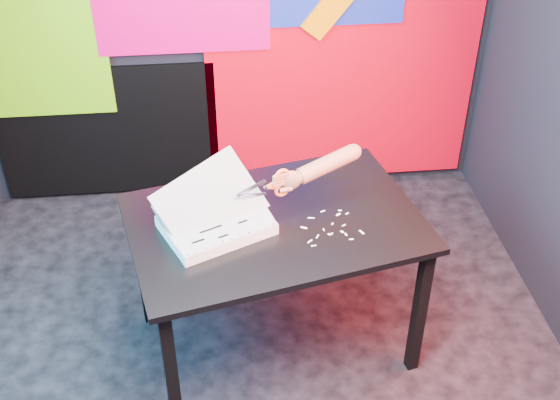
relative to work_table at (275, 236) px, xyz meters
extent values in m
cube|color=black|center=(-0.12, -0.13, -0.66)|extent=(3.00, 3.00, 0.01)
cube|color=#C80013|center=(0.53, 1.34, 0.19)|extent=(1.60, 0.02, 1.60)
cube|color=#64C00A|center=(-1.17, 1.33, 0.44)|extent=(0.75, 0.02, 1.00)
cube|color=black|center=(-0.87, 1.34, -0.21)|extent=(1.30, 0.02, 0.85)
cube|color=black|center=(-0.47, -0.47, -0.30)|extent=(0.06, 0.06, 0.72)
cube|color=black|center=(-0.62, 0.22, -0.30)|extent=(0.06, 0.06, 0.72)
cube|color=black|center=(0.62, -0.22, -0.30)|extent=(0.06, 0.06, 0.72)
cube|color=black|center=(0.47, 0.47, -0.30)|extent=(0.06, 0.06, 0.72)
cube|color=black|center=(0.00, 0.00, 0.07)|extent=(1.38, 1.07, 0.03)
cube|color=silver|center=(-0.25, -0.04, 0.11)|extent=(0.51, 0.46, 0.05)
cube|color=white|center=(-0.25, -0.04, 0.14)|extent=(0.51, 0.46, 0.00)
cube|color=white|center=(-0.25, -0.04, 0.14)|extent=(0.51, 0.44, 0.13)
cube|color=white|center=(-0.26, -0.03, 0.17)|extent=(0.51, 0.41, 0.22)
cube|color=white|center=(-0.27, -0.01, 0.21)|extent=(0.50, 0.36, 0.32)
cylinder|color=black|center=(-0.37, -0.25, 0.14)|extent=(0.01, 0.01, 0.00)
cylinder|color=black|center=(-0.33, -0.24, 0.14)|extent=(0.01, 0.01, 0.00)
cylinder|color=black|center=(-0.30, -0.22, 0.14)|extent=(0.01, 0.01, 0.00)
cylinder|color=black|center=(-0.26, -0.20, 0.14)|extent=(0.01, 0.01, 0.00)
cylinder|color=black|center=(-0.23, -0.19, 0.14)|extent=(0.01, 0.01, 0.00)
cylinder|color=black|center=(-0.19, -0.17, 0.14)|extent=(0.01, 0.01, 0.00)
cylinder|color=black|center=(-0.16, -0.16, 0.14)|extent=(0.01, 0.01, 0.00)
cylinder|color=black|center=(-0.12, -0.14, 0.14)|extent=(0.01, 0.01, 0.00)
cylinder|color=black|center=(-0.08, -0.12, 0.14)|extent=(0.01, 0.01, 0.00)
cylinder|color=black|center=(-0.05, -0.11, 0.14)|extent=(0.01, 0.01, 0.00)
cylinder|color=black|center=(-0.01, -0.09, 0.14)|extent=(0.01, 0.01, 0.00)
cylinder|color=black|center=(-0.49, 0.01, 0.14)|extent=(0.01, 0.01, 0.00)
cylinder|color=black|center=(-0.45, 0.03, 0.14)|extent=(0.01, 0.01, 0.00)
cylinder|color=black|center=(-0.42, 0.04, 0.14)|extent=(0.01, 0.01, 0.00)
cylinder|color=black|center=(-0.38, 0.06, 0.14)|extent=(0.01, 0.01, 0.00)
cylinder|color=black|center=(-0.34, 0.08, 0.14)|extent=(0.01, 0.01, 0.00)
cylinder|color=black|center=(-0.31, 0.09, 0.14)|extent=(0.01, 0.01, 0.00)
cylinder|color=black|center=(-0.27, 0.11, 0.14)|extent=(0.01, 0.01, 0.00)
cylinder|color=black|center=(-0.24, 0.12, 0.14)|extent=(0.01, 0.01, 0.00)
cylinder|color=black|center=(-0.20, 0.14, 0.14)|extent=(0.01, 0.01, 0.00)
cylinder|color=black|center=(-0.17, 0.16, 0.14)|extent=(0.01, 0.01, 0.00)
cylinder|color=black|center=(-0.13, 0.17, 0.14)|extent=(0.01, 0.01, 0.00)
cube|color=black|center=(-0.36, -0.03, 0.14)|extent=(0.08, 0.04, 0.00)
cube|color=black|center=(-0.24, 0.00, 0.14)|extent=(0.06, 0.03, 0.00)
cube|color=black|center=(-0.27, -0.10, 0.14)|extent=(0.10, 0.05, 0.00)
cube|color=black|center=(-0.14, -0.06, 0.14)|extent=(0.05, 0.03, 0.00)
cube|color=black|center=(-0.33, -0.17, 0.14)|extent=(0.06, 0.03, 0.00)
cube|color=black|center=(-0.24, 0.06, 0.14)|extent=(0.07, 0.04, 0.00)
cube|color=black|center=(-0.22, -0.15, 0.14)|extent=(0.05, 0.03, 0.00)
cube|color=#9697B4|center=(-0.10, 0.02, 0.25)|extent=(0.13, 0.05, 0.05)
cube|color=#9697B4|center=(-0.10, 0.02, 0.21)|extent=(0.13, 0.05, 0.05)
cylinder|color=#9697B4|center=(-0.03, 0.05, 0.23)|extent=(0.02, 0.02, 0.01)
cube|color=orange|center=(-0.01, 0.05, 0.22)|extent=(0.05, 0.03, 0.02)
cube|color=orange|center=(-0.01, 0.05, 0.24)|extent=(0.05, 0.03, 0.02)
torus|color=orange|center=(0.04, 0.07, 0.26)|extent=(0.07, 0.04, 0.07)
torus|color=orange|center=(0.04, 0.07, 0.19)|extent=(0.07, 0.04, 0.07)
ellipsoid|color=#936D4B|center=(0.08, 0.09, 0.23)|extent=(0.09, 0.05, 0.09)
cylinder|color=#936D4B|center=(0.04, 0.07, 0.22)|extent=(0.07, 0.04, 0.02)
cylinder|color=#936D4B|center=(0.04, 0.07, 0.24)|extent=(0.06, 0.04, 0.02)
cylinder|color=#936D4B|center=(0.04, 0.07, 0.25)|extent=(0.06, 0.04, 0.02)
cylinder|color=#936D4B|center=(0.04, 0.07, 0.27)|extent=(0.05, 0.03, 0.02)
cylinder|color=#936D4B|center=(0.06, 0.07, 0.20)|extent=(0.06, 0.03, 0.03)
cylinder|color=#936D4B|center=(0.12, 0.11, 0.23)|extent=(0.07, 0.07, 0.06)
cylinder|color=#936D4B|center=(0.25, 0.15, 0.26)|extent=(0.29, 0.17, 0.12)
sphere|color=#936D4B|center=(0.37, 0.20, 0.28)|extent=(0.07, 0.07, 0.07)
cube|color=white|center=(0.16, 0.00, 0.09)|extent=(0.03, 0.01, 0.00)
cube|color=white|center=(0.24, -0.05, 0.09)|extent=(0.01, 0.02, 0.00)
cube|color=white|center=(0.22, -0.12, 0.09)|extent=(0.01, 0.02, 0.00)
cube|color=white|center=(0.20, -0.09, 0.09)|extent=(0.01, 0.02, 0.00)
cube|color=white|center=(0.35, -0.12, 0.09)|extent=(0.02, 0.03, 0.00)
cube|color=white|center=(0.28, 0.01, 0.09)|extent=(0.02, 0.02, 0.00)
cube|color=white|center=(0.32, 0.01, 0.09)|extent=(0.02, 0.02, 0.00)
cube|color=white|center=(0.29, -0.07, 0.09)|extent=(0.02, 0.01, 0.00)
cube|color=white|center=(0.30, -0.16, 0.09)|extent=(0.02, 0.01, 0.00)
cube|color=white|center=(0.14, -0.19, 0.09)|extent=(0.02, 0.01, 0.00)
cube|color=white|center=(0.13, -0.16, 0.09)|extent=(0.02, 0.02, 0.00)
cube|color=white|center=(0.12, -0.07, 0.09)|extent=(0.03, 0.02, 0.00)
cube|color=white|center=(0.23, -0.12, 0.09)|extent=(0.01, 0.02, 0.00)
cube|color=white|center=(0.17, -0.13, 0.09)|extent=(0.02, 0.03, 0.00)
cube|color=white|center=(0.27, -0.11, 0.09)|extent=(0.02, 0.02, 0.00)
cube|color=white|center=(0.21, 0.04, 0.09)|extent=(0.02, 0.01, 0.00)
cube|color=white|center=(0.29, -0.13, 0.09)|extent=(0.01, 0.02, 0.00)
cube|color=white|center=(0.29, 0.04, 0.09)|extent=(0.02, 0.01, 0.00)
camera|label=1|loc=(-0.22, -2.37, 1.92)|focal=45.00mm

